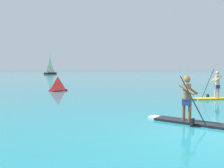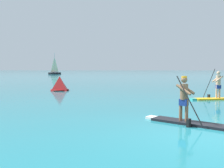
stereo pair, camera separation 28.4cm
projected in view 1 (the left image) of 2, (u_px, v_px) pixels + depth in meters
ground at (214, 135)px, 6.94m from camera, size 440.00×440.00×0.00m
paddleboarder_mid_center at (190, 112)px, 8.35m from camera, size 2.84×1.97×1.66m
paddleboarder_far_right at (214, 92)px, 14.89m from camera, size 2.94×1.22×1.88m
race_marker_buoy at (58, 84)px, 20.51m from camera, size 1.75×1.75×1.18m
sailboat_left_horizon at (50, 71)px, 78.57m from camera, size 2.87×4.54×6.67m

